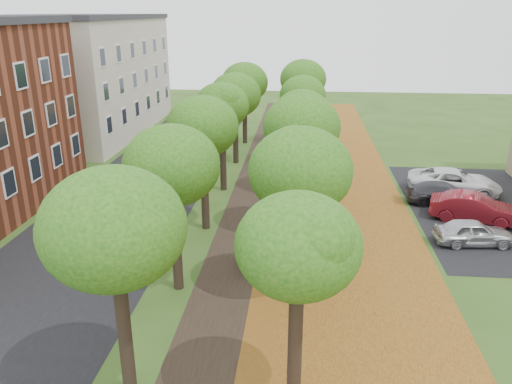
% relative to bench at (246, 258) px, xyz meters
% --- Properties ---
extents(street_asphalt, '(8.00, 70.00, 0.01)m').
position_rel_bench_xyz_m(street_asphalt, '(-7.87, 7.08, -0.46)').
color(street_asphalt, black).
rests_on(street_asphalt, ground).
extents(footpath, '(3.20, 70.00, 0.01)m').
position_rel_bench_xyz_m(footpath, '(-0.37, 7.08, -0.46)').
color(footpath, black).
rests_on(footpath, ground).
extents(leaf_verge, '(7.50, 70.00, 0.01)m').
position_rel_bench_xyz_m(leaf_verge, '(4.63, 7.08, -0.46)').
color(leaf_verge, '#A1671D').
rests_on(leaf_verge, ground).
extents(parking_lot, '(9.00, 16.00, 0.01)m').
position_rel_bench_xyz_m(parking_lot, '(13.13, 8.08, -0.46)').
color(parking_lot, black).
rests_on(parking_lot, ground).
extents(tree_row_west, '(3.56, 33.56, 6.58)m').
position_rel_bench_xyz_m(tree_row_west, '(-2.57, 7.08, 4.56)').
color(tree_row_west, black).
rests_on(tree_row_west, ground).
extents(tree_row_east, '(3.56, 33.56, 6.58)m').
position_rel_bench_xyz_m(tree_row_east, '(2.23, 7.08, 4.56)').
color(tree_row_east, black).
rests_on(tree_row_east, ground).
extents(building_cream, '(10.30, 20.30, 10.40)m').
position_rel_bench_xyz_m(building_cream, '(-17.37, 25.08, 4.74)').
color(building_cream, beige).
rests_on(building_cream, ground).
extents(bench, '(1.19, 1.95, 0.89)m').
position_rel_bench_xyz_m(bench, '(0.00, 0.00, 0.00)').
color(bench, '#283229').
rests_on(bench, ground).
extents(car_silver, '(3.78, 1.78, 1.25)m').
position_rel_bench_xyz_m(car_silver, '(10.63, 3.38, 0.16)').
color(car_silver, silver).
rests_on(car_silver, ground).
extents(car_red, '(4.80, 2.81, 1.49)m').
position_rel_bench_xyz_m(car_red, '(11.57, 6.31, 0.28)').
color(car_red, maroon).
rests_on(car_red, ground).
extents(car_grey, '(4.44, 1.97, 1.26)m').
position_rel_bench_xyz_m(car_grey, '(10.63, 8.83, 0.17)').
color(car_grey, '#323136').
rests_on(car_grey, ground).
extents(car_white, '(5.82, 3.37, 1.53)m').
position_rel_bench_xyz_m(car_white, '(11.69, 10.67, 0.30)').
color(car_white, white).
rests_on(car_white, ground).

